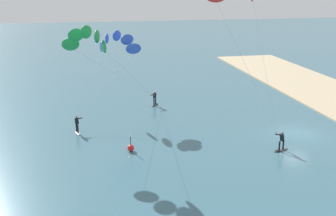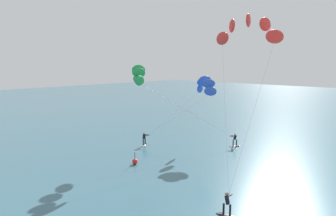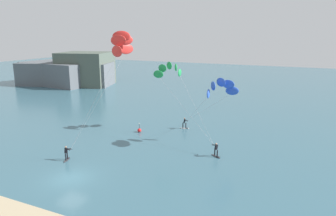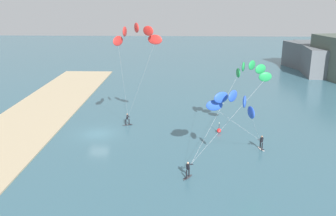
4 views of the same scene
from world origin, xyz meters
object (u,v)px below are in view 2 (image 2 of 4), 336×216
Objects in this scene: marker_buoy at (135,161)px; kitesurfer_mid_water at (202,88)px; kitesurfer_far_out at (144,78)px; kitesurfer_nearshore at (247,35)px.

kitesurfer_mid_water is at bearing 0.30° from marker_buoy.
kitesurfer_far_out reaches higher than marker_buoy.
marker_buoy is at bearing -179.70° from kitesurfer_mid_water.
kitesurfer_mid_water is 6.69× the size of marker_buoy.
marker_buoy is at bearing 110.11° from kitesurfer_nearshore.
kitesurfer_nearshore is 10.32× the size of marker_buoy.
kitesurfer_mid_water is 13.43m from marker_buoy.
kitesurfer_far_out reaches higher than kitesurfer_mid_water.
kitesurfer_nearshore reaches higher than kitesurfer_far_out.
kitesurfer_nearshore is at bearing -69.89° from marker_buoy.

